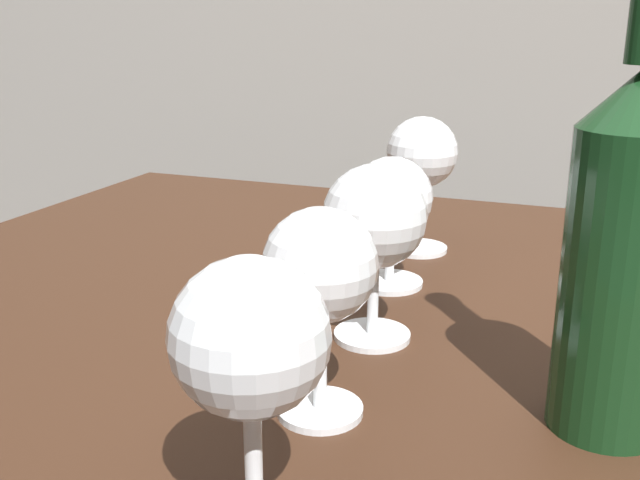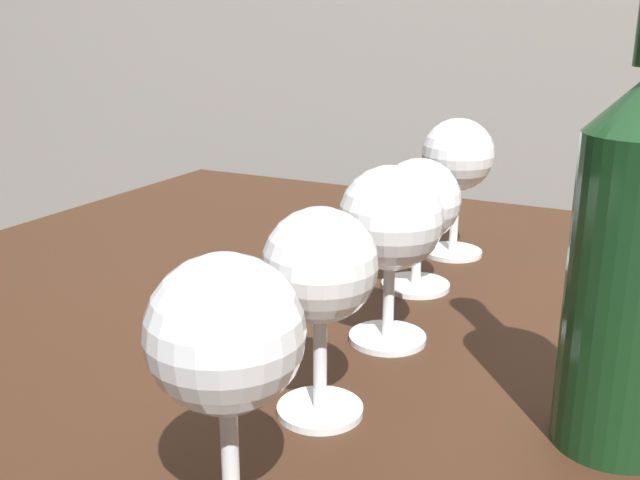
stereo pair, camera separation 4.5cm
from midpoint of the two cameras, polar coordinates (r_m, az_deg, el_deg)
dining_table at (r=0.69m, az=11.48°, el=-14.32°), size 1.14×0.86×0.76m
wine_glass_chardonnay at (r=0.35m, az=-3.69°, el=-7.62°), size 0.08×0.08×0.15m
wine_glass_merlot at (r=0.45m, az=2.83°, el=-2.38°), size 0.07×0.07×0.14m
wine_glass_cabernet at (r=0.56m, az=7.77°, el=1.32°), size 0.08×0.08×0.14m
wine_glass_rose at (r=0.69m, az=9.52°, el=2.84°), size 0.08×0.08×0.12m
wine_glass_amber at (r=0.79m, az=12.21°, el=6.10°), size 0.08×0.08×0.15m
wine_bottle at (r=0.46m, az=25.72°, el=-1.16°), size 0.07×0.07×0.31m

